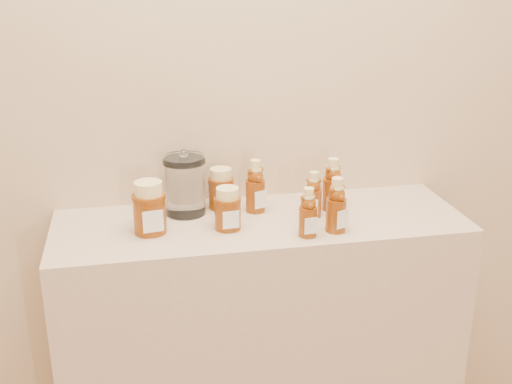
{
  "coord_description": "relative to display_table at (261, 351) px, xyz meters",
  "views": [
    {
      "loc": [
        -0.35,
        -0.14,
        1.63
      ],
      "look_at": [
        -0.02,
        1.52,
        1.0
      ],
      "focal_mm": 45.0,
      "sensor_mm": 36.0,
      "label": 1
    }
  ],
  "objects": [
    {
      "name": "bear_bottle_front_left",
      "position": [
        0.1,
        -0.13,
        0.53
      ],
      "size": [
        0.06,
        0.06,
        0.16
      ],
      "primitive_type": null,
      "rotation": [
        0.0,
        0.0,
        0.06
      ],
      "color": "#652908",
      "rests_on": "display_table"
    },
    {
      "name": "display_table",
      "position": [
        0.0,
        0.0,
        0.0
      ],
      "size": [
        1.2,
        0.4,
        0.9
      ],
      "primitive_type": "cube",
      "color": "tan",
      "rests_on": "ground"
    },
    {
      "name": "glass_canister",
      "position": [
        -0.21,
        0.1,
        0.55
      ],
      "size": [
        0.17,
        0.17,
        0.19
      ],
      "primitive_type": null,
      "rotation": [
        0.0,
        0.0,
        -0.4
      ],
      "color": "white",
      "rests_on": "display_table"
    },
    {
      "name": "wall_back",
      "position": [
        0.0,
        0.2,
        0.9
      ],
      "size": [
        3.5,
        0.02,
        2.7
      ],
      "primitive_type": "cube",
      "color": "tan",
      "rests_on": "ground"
    },
    {
      "name": "bear_bottle_back_left",
      "position": [
        -0.0,
        0.07,
        0.54
      ],
      "size": [
        0.08,
        0.08,
        0.18
      ],
      "primitive_type": null,
      "rotation": [
        0.0,
        0.0,
        0.37
      ],
      "color": "#652908",
      "rests_on": "display_table"
    },
    {
      "name": "bear_bottle_back_right",
      "position": [
        0.23,
        0.04,
        0.54
      ],
      "size": [
        0.08,
        0.08,
        0.18
      ],
      "primitive_type": null,
      "rotation": [
        0.0,
        0.0,
        0.36
      ],
      "color": "#652908",
      "rests_on": "display_table"
    },
    {
      "name": "honey_jar_back",
      "position": [
        -0.1,
        0.12,
        0.51
      ],
      "size": [
        0.1,
        0.1,
        0.13
      ],
      "primitive_type": null,
      "rotation": [
        0.0,
        0.0,
        0.34
      ],
      "color": "#652908",
      "rests_on": "display_table"
    },
    {
      "name": "bear_bottle_back_mid",
      "position": [
        0.16,
        0.0,
        0.53
      ],
      "size": [
        0.07,
        0.07,
        0.16
      ],
      "primitive_type": null,
      "rotation": [
        0.0,
        0.0,
        -0.43
      ],
      "color": "#652908",
      "rests_on": "display_table"
    },
    {
      "name": "honey_jar_left",
      "position": [
        -0.32,
        -0.02,
        0.52
      ],
      "size": [
        0.11,
        0.11,
        0.15
      ],
      "primitive_type": null,
      "rotation": [
        0.0,
        0.0,
        0.15
      ],
      "color": "#652908",
      "rests_on": "display_table"
    },
    {
      "name": "bear_bottle_front_right",
      "position": [
        0.19,
        -0.12,
        0.54
      ],
      "size": [
        0.08,
        0.08,
        0.18
      ],
      "primitive_type": null,
      "rotation": [
        0.0,
        0.0,
        0.39
      ],
      "color": "#652908",
      "rests_on": "display_table"
    },
    {
      "name": "honey_jar_front",
      "position": [
        -0.1,
        -0.04,
        0.51
      ],
      "size": [
        0.08,
        0.08,
        0.12
      ],
      "primitive_type": null,
      "rotation": [
        0.0,
        0.0,
        0.08
      ],
      "color": "#652908",
      "rests_on": "display_table"
    }
  ]
}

